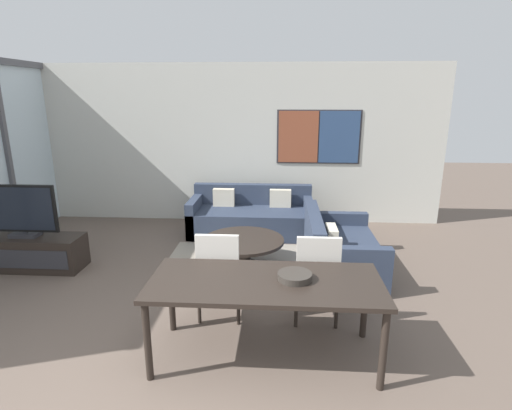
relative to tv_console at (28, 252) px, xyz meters
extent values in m
cube|color=silver|center=(2.42, 2.35, 1.18)|extent=(7.60, 0.06, 2.80)
cube|color=#2D2D33|center=(4.02, 2.31, 1.33)|extent=(1.46, 0.01, 0.93)
cube|color=brown|center=(3.66, 2.31, 1.33)|extent=(0.69, 0.02, 0.89)
cube|color=navy|center=(4.37, 2.31, 1.33)|extent=(0.69, 0.02, 0.89)
cube|color=#515156|center=(-0.85, 1.10, 1.18)|extent=(0.07, 0.08, 2.80)
cube|color=gray|center=(2.88, 0.19, -0.22)|extent=(2.20, 1.79, 0.01)
cube|color=black|center=(0.00, 0.00, 0.00)|extent=(1.46, 0.47, 0.45)
cube|color=#2D2D33|center=(0.00, -0.24, 0.00)|extent=(1.35, 0.01, 0.25)
cube|color=#2D2D33|center=(0.00, 0.00, 0.25)|extent=(0.36, 0.20, 0.05)
cube|color=#2D2D33|center=(0.00, 0.00, 0.31)|extent=(0.06, 0.03, 0.08)
cube|color=black|center=(0.00, 0.00, 0.61)|extent=(0.94, 0.04, 0.63)
cube|color=black|center=(0.00, -0.02, 0.61)|extent=(0.87, 0.01, 0.57)
cube|color=#2D384C|center=(2.88, 1.58, -0.01)|extent=(2.03, 0.91, 0.42)
cube|color=#2D384C|center=(2.88, 1.96, 0.16)|extent=(2.03, 0.16, 0.77)
cube|color=#2D384C|center=(1.94, 1.58, 0.08)|extent=(0.14, 0.91, 0.60)
cube|color=#2D384C|center=(3.83, 1.58, 0.08)|extent=(0.14, 0.91, 0.60)
cube|color=beige|center=(2.40, 1.78, 0.35)|extent=(0.36, 0.12, 0.30)
cube|color=beige|center=(3.37, 1.78, 0.35)|extent=(0.36, 0.12, 0.30)
cube|color=#2D384C|center=(4.19, 0.18, -0.01)|extent=(0.91, 1.53, 0.42)
cube|color=#2D384C|center=(3.81, 0.18, 0.16)|extent=(0.16, 1.53, 0.77)
cube|color=#2D384C|center=(4.19, -0.51, 0.08)|extent=(0.91, 0.14, 0.60)
cube|color=#2D384C|center=(4.19, 0.88, 0.08)|extent=(0.91, 0.14, 0.60)
cube|color=beige|center=(3.99, -0.16, 0.35)|extent=(0.12, 0.36, 0.30)
cylinder|color=black|center=(2.88, 0.19, -0.21)|extent=(0.49, 0.49, 0.03)
cylinder|color=black|center=(2.88, 0.19, -0.04)|extent=(0.19, 0.19, 0.37)
cylinder|color=black|center=(2.88, 0.19, 0.16)|extent=(1.08, 1.08, 0.04)
cube|color=black|center=(3.25, -1.69, 0.50)|extent=(1.98, 0.84, 0.04)
cylinder|color=black|center=(2.32, -2.05, 0.13)|extent=(0.06, 0.06, 0.70)
cylinder|color=black|center=(4.18, -2.05, 0.13)|extent=(0.06, 0.06, 0.70)
cylinder|color=black|center=(2.32, -1.33, 0.13)|extent=(0.06, 0.06, 0.70)
cylinder|color=black|center=(4.18, -1.33, 0.13)|extent=(0.06, 0.06, 0.70)
cube|color=beige|center=(2.76, -1.00, 0.22)|extent=(0.46, 0.46, 0.06)
cube|color=beige|center=(2.76, -1.20, 0.50)|extent=(0.42, 0.05, 0.48)
cylinder|color=black|center=(2.56, -1.20, -0.01)|extent=(0.04, 0.04, 0.42)
cylinder|color=black|center=(2.96, -1.20, -0.01)|extent=(0.04, 0.04, 0.42)
cylinder|color=black|center=(2.56, -0.80, -0.01)|extent=(0.04, 0.04, 0.42)
cylinder|color=black|center=(2.96, -0.80, -0.01)|extent=(0.04, 0.04, 0.42)
cube|color=beige|center=(3.74, -1.00, 0.22)|extent=(0.46, 0.46, 0.06)
cube|color=beige|center=(3.74, -1.21, 0.50)|extent=(0.42, 0.05, 0.48)
cylinder|color=black|center=(3.54, -1.20, -0.01)|extent=(0.04, 0.04, 0.42)
cylinder|color=black|center=(3.94, -1.20, -0.01)|extent=(0.04, 0.04, 0.42)
cylinder|color=black|center=(3.54, -0.80, -0.01)|extent=(0.04, 0.04, 0.42)
cylinder|color=black|center=(3.94, -0.80, -0.01)|extent=(0.04, 0.04, 0.42)
cylinder|color=#332D28|center=(3.50, -1.66, 0.55)|extent=(0.29, 0.29, 0.06)
torus|color=#332D28|center=(3.50, -1.66, 0.57)|extent=(0.29, 0.29, 0.02)
camera|label=1|loc=(3.36, -4.78, 2.03)|focal=28.00mm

